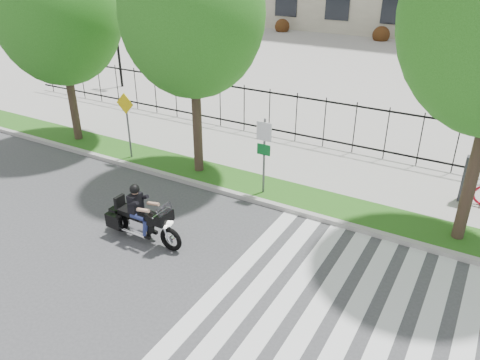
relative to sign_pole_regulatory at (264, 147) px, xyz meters
The scene contains 13 objects.
ground 4.99m from the sign_pole_regulatory, 101.44° to the right, with size 120.00×120.00×0.00m, color #3C3C3F.
curb 1.96m from the sign_pole_regulatory, 152.67° to the right, with size 60.00×0.20×0.15m, color #A09D97.
grass_verge 1.94m from the sign_pole_regulatory, 158.17° to the left, with size 60.00×1.50×0.15m, color #265715.
sidewalk 3.45m from the sign_pole_regulatory, 107.89° to the left, with size 60.00×3.50×0.15m, color #A4A09A.
plaza 20.51m from the sign_pole_regulatory, 92.60° to the left, with size 80.00×34.00×0.10m, color #A4A09A.
crosswalk_stripes 6.26m from the sign_pole_regulatory, 49.59° to the right, with size 5.70×8.00×0.01m, color silver, non-canonical shape.
iron_fence 4.75m from the sign_pole_regulatory, 101.34° to the left, with size 30.00×0.06×2.00m, color black, non-canonical shape.
lamp_post_left 14.98m from the sign_pole_regulatory, 150.14° to the left, with size 1.06×0.70×4.25m.
street_tree_0 9.44m from the sign_pole_regulatory, behind, with size 4.63×4.63×7.61m.
street_tree_1 4.62m from the sign_pole_regulatory, behind, with size 4.53×4.53×7.90m.
sign_pole_regulatory is the anchor object (origin of this frame).
sign_pole_warning 5.62m from the sign_pole_regulatory, behind, with size 0.78×0.09×2.49m.
motorcycle_rider 4.37m from the sign_pole_regulatory, 113.67° to the right, with size 2.62×0.77×2.02m.
Camera 1 is at (6.98, -7.39, 7.33)m, focal length 35.00 mm.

